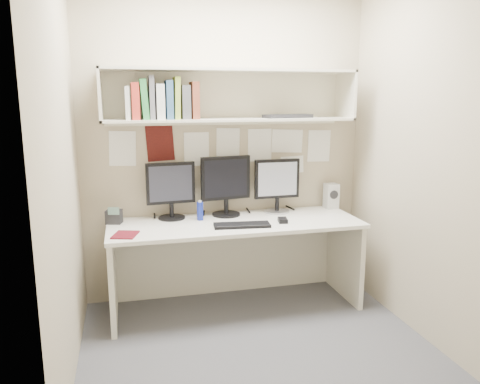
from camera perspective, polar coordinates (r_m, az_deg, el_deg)
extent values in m
cube|color=#49494F|center=(3.44, 2.09, -18.20)|extent=(2.40, 2.00, 0.01)
cube|color=tan|center=(3.98, -1.77, 5.64)|extent=(2.40, 0.02, 2.60)
cube|color=tan|center=(2.09, 9.94, 0.19)|extent=(2.40, 0.02, 2.60)
cube|color=tan|center=(2.92, -20.97, 2.78)|extent=(0.02, 2.00, 2.60)
cube|color=tan|center=(3.55, 21.29, 4.15)|extent=(0.02, 2.00, 2.60)
cube|color=silver|center=(3.74, -0.54, -3.85)|extent=(2.00, 0.70, 0.03)
cube|color=beige|center=(4.16, -1.60, -7.54)|extent=(1.96, 0.02, 0.70)
cube|color=beige|center=(3.78, -1.15, 8.82)|extent=(2.00, 0.38, 0.02)
cube|color=beige|center=(3.78, -1.18, 14.59)|extent=(2.00, 0.38, 0.02)
cube|color=beige|center=(3.95, -1.76, 11.69)|extent=(2.00, 0.02, 0.40)
cube|color=beige|center=(3.68, -16.67, 11.25)|extent=(0.02, 0.38, 0.40)
cube|color=beige|center=(4.11, 12.71, 11.41)|extent=(0.02, 0.38, 0.40)
cylinder|color=black|center=(3.87, -8.32, -3.11)|extent=(0.22, 0.22, 0.02)
cylinder|color=black|center=(3.86, -8.34, -2.21)|extent=(0.04, 0.04, 0.11)
cube|color=black|center=(3.82, -8.46, 1.08)|extent=(0.40, 0.07, 0.34)
cube|color=black|center=(3.80, -8.43, 1.02)|extent=(0.35, 0.03, 0.29)
cylinder|color=black|center=(3.94, -1.70, -2.73)|extent=(0.24, 0.24, 0.02)
cylinder|color=black|center=(3.92, -1.70, -1.77)|extent=(0.04, 0.04, 0.12)
cube|color=black|center=(3.89, -1.76, 1.72)|extent=(0.43, 0.10, 0.36)
cube|color=black|center=(3.87, -1.70, 1.67)|extent=(0.37, 0.06, 0.31)
cylinder|color=#A5A5AA|center=(4.06, 4.52, -2.35)|extent=(0.22, 0.22, 0.02)
cylinder|color=black|center=(4.04, 4.53, -1.50)|extent=(0.04, 0.04, 0.11)
cube|color=black|center=(4.01, 4.53, 1.63)|extent=(0.39, 0.04, 0.33)
cube|color=#B3B3B8|center=(3.99, 4.62, 1.58)|extent=(0.34, 0.01, 0.29)
cube|color=black|center=(3.60, 0.24, -4.06)|extent=(0.44, 0.20, 0.02)
cube|color=black|center=(3.73, 5.23, -3.45)|extent=(0.09, 0.12, 0.03)
cube|color=beige|center=(4.26, 11.04, -0.46)|extent=(0.11, 0.11, 0.22)
cylinder|color=black|center=(4.20, 11.39, -0.32)|extent=(0.08, 0.01, 0.08)
cylinder|color=navy|center=(3.78, -4.89, -2.34)|extent=(0.05, 0.05, 0.15)
cylinder|color=white|center=(3.76, -4.91, -1.18)|extent=(0.03, 0.03, 0.02)
cube|color=#590F18|center=(3.47, -13.81, -5.09)|extent=(0.21, 0.23, 0.01)
cube|color=black|center=(3.81, -15.11, -2.92)|extent=(0.14, 0.12, 0.11)
cube|color=#4C6659|center=(3.74, -15.16, -2.25)|extent=(0.09, 0.03, 0.06)
cube|color=beige|center=(3.63, -13.57, 10.49)|extent=(0.03, 0.20, 0.24)
cube|color=red|center=(3.63, -12.64, 10.74)|extent=(0.06, 0.20, 0.27)
cube|color=#2A7E3B|center=(3.63, -11.61, 10.99)|extent=(0.05, 0.20, 0.30)
cube|color=#57565C|center=(3.63, -10.74, 11.24)|extent=(0.04, 0.20, 0.32)
cube|color=silver|center=(3.64, -9.74, 10.78)|extent=(0.06, 0.20, 0.26)
cube|color=#2E5074|center=(3.64, -8.66, 11.03)|extent=(0.05, 0.20, 0.29)
cube|color=olive|center=(3.65, -7.74, 11.26)|extent=(0.04, 0.20, 0.31)
cube|color=#464749|center=(3.66, -6.70, 10.80)|extent=(0.06, 0.20, 0.25)
cube|color=brown|center=(3.67, -5.58, 11.03)|extent=(0.05, 0.20, 0.28)
cube|color=black|center=(3.88, 5.83, 9.19)|extent=(0.42, 0.23, 0.03)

